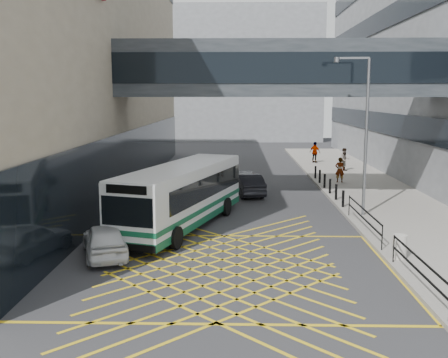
# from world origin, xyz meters

# --- Properties ---
(ground) EXTENTS (120.00, 120.00, 0.00)m
(ground) POSITION_xyz_m (0.00, 0.00, 0.00)
(ground) COLOR #333335
(building_far) EXTENTS (28.00, 16.00, 18.00)m
(building_far) POSITION_xyz_m (-2.00, 60.00, 9.00)
(building_far) COLOR gray
(building_far) RESTS_ON ground
(skybridge) EXTENTS (20.00, 4.10, 3.00)m
(skybridge) POSITION_xyz_m (3.00, 12.00, 7.50)
(skybridge) COLOR #2F3439
(skybridge) RESTS_ON ground
(pavement) EXTENTS (6.00, 54.00, 0.16)m
(pavement) POSITION_xyz_m (9.00, 15.00, 0.08)
(pavement) COLOR gray
(pavement) RESTS_ON ground
(box_junction) EXTENTS (12.00, 9.00, 0.01)m
(box_junction) POSITION_xyz_m (0.00, 0.00, 0.00)
(box_junction) COLOR gold
(box_junction) RESTS_ON ground
(bus) EXTENTS (5.34, 10.53, 2.89)m
(bus) POSITION_xyz_m (-1.96, 6.10, 1.55)
(bus) COLOR silver
(bus) RESTS_ON ground
(car_white) EXTENTS (2.92, 4.44, 1.31)m
(car_white) POSITION_xyz_m (-4.46, 1.44, 0.66)
(car_white) COLOR silver
(car_white) RESTS_ON ground
(car_dark) EXTENTS (2.48, 4.51, 1.34)m
(car_dark) POSITION_xyz_m (1.22, 14.17, 0.67)
(car_dark) COLOR black
(car_dark) RESTS_ON ground
(car_silver) EXTENTS (1.93, 4.28, 1.31)m
(car_silver) POSITION_xyz_m (1.04, 16.38, 0.66)
(car_silver) COLOR gray
(car_silver) RESTS_ON ground
(street_lamp) EXTENTS (1.76, 0.30, 7.74)m
(street_lamp) POSITION_xyz_m (6.69, 8.10, 4.57)
(street_lamp) COLOR slate
(street_lamp) RESTS_ON pavement
(litter_bin) EXTENTS (0.51, 0.51, 0.88)m
(litter_bin) POSITION_xyz_m (6.50, 0.95, 0.60)
(litter_bin) COLOR #ADA89E
(litter_bin) RESTS_ON pavement
(kerb_railings) EXTENTS (0.05, 12.54, 1.00)m
(kerb_railings) POSITION_xyz_m (6.15, 1.78, 0.88)
(kerb_railings) COLOR black
(kerb_railings) RESTS_ON pavement
(bollards) EXTENTS (0.14, 10.14, 0.90)m
(bollards) POSITION_xyz_m (6.25, 15.00, 0.61)
(bollards) COLOR black
(bollards) RESTS_ON pavement
(pedestrian_a) EXTENTS (0.70, 0.51, 1.73)m
(pedestrian_a) POSITION_xyz_m (7.64, 18.22, 1.02)
(pedestrian_a) COLOR gray
(pedestrian_a) RESTS_ON pavement
(pedestrian_b) EXTENTS (1.00, 0.76, 1.81)m
(pedestrian_b) POSITION_xyz_m (9.12, 23.85, 1.06)
(pedestrian_b) COLOR gray
(pedestrian_b) RESTS_ON pavement
(pedestrian_c) EXTENTS (1.17, 1.13, 1.86)m
(pedestrian_c) POSITION_xyz_m (7.54, 29.12, 1.09)
(pedestrian_c) COLOR gray
(pedestrian_c) RESTS_ON pavement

